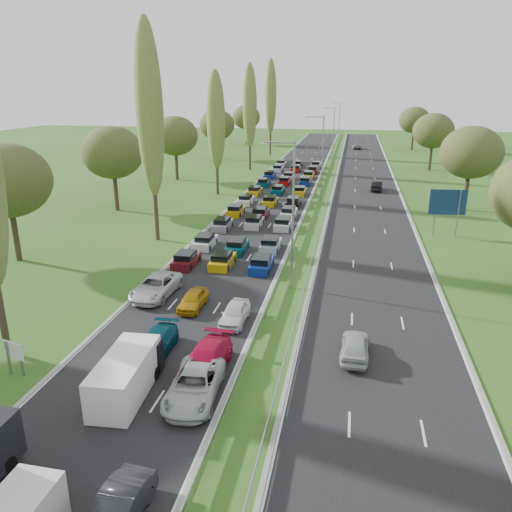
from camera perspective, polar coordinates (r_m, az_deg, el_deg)
The scene contains 22 objects.
ground at distance 76.83m, azimuth 7.49°, elevation 6.73°, with size 260.00×260.00×0.00m, color #2B5019.
near_carriageway at distance 79.93m, azimuth 2.74°, elevation 7.33°, with size 10.50×215.00×0.04m, color black.
far_carriageway at distance 79.19m, azimuth 12.52°, elevation 6.80°, with size 10.50×215.00×0.04m, color black.
central_reservation at distance 79.17m, azimuth 7.63°, elevation 7.48°, with size 2.36×215.00×0.32m.
lamp_columns at distance 73.85m, azimuth 7.58°, elevation 10.97°, with size 0.18×140.18×12.00m.
poplar_row at distance 66.53m, azimuth -7.19°, elevation 15.68°, with size 2.80×127.80×22.44m.
woodland_left at distance 65.94m, azimuth -17.41°, elevation 10.85°, with size 8.00×166.00×11.10m.
woodland_right at distance 64.07m, azimuth 24.87°, elevation 9.79°, with size 8.00×153.00×11.10m.
traffic_queue_fill at distance 74.86m, azimuth 2.17°, elevation 6.90°, with size 9.11×66.92×0.80m.
near_car_2 at distance 40.27m, azimuth -11.37°, elevation -3.43°, with size 2.64×5.73×1.59m, color silver.
near_car_7 at distance 31.97m, azimuth -11.37°, elevation -9.75°, with size 1.90×4.66×1.35m, color #053B4F.
near_car_8 at distance 37.72m, azimuth -7.22°, elevation -4.96°, with size 1.58×3.92×1.34m, color #B27B0B.
near_car_9 at distance 21.56m, azimuth -15.59°, elevation -26.25°, with size 1.48×4.26×1.40m, color black.
near_car_10 at distance 27.45m, azimuth -7.05°, elevation -14.45°, with size 2.53×5.49×1.53m, color #ABAEB5.
near_car_11 at distance 29.61m, azimuth -5.78°, elevation -11.71°, with size 2.15×5.29×1.53m, color #B20B2F.
near_car_12 at distance 35.22m, azimuth -2.45°, elevation -6.55°, with size 1.65×4.11×1.40m, color silver.
far_car_0 at distance 31.55m, azimuth 11.25°, elevation -10.04°, with size 1.73×4.29×1.46m, color #A0A6A9.
far_car_1 at distance 83.00m, azimuth 13.65°, elevation 7.81°, with size 1.64×4.70×1.55m, color black.
far_car_2 at distance 140.22m, azimuth 11.47°, elevation 12.19°, with size 2.32×5.02×1.40m, color gray.
white_van_rear at distance 28.32m, azimuth -14.49°, elevation -12.92°, with size 2.22×5.66×2.27m.
info_sign at distance 32.00m, azimuth -25.94°, elevation -10.02°, with size 1.47×0.49×2.10m.
direction_sign at distance 58.96m, azimuth 21.06°, elevation 5.55°, with size 3.99×0.47×5.20m.
Camera 1 is at (8.89, 4.93, 15.73)m, focal length 35.00 mm.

